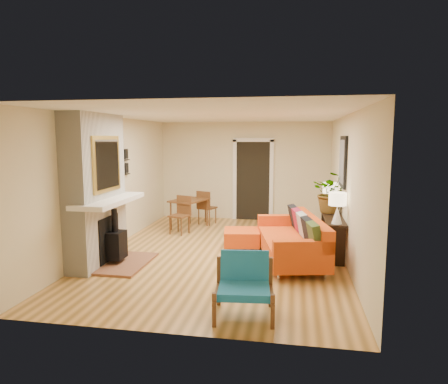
# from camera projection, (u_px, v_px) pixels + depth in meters

# --- Properties ---
(room_shell) EXTENTS (6.50, 6.50, 6.50)m
(room_shell) POSITION_uv_depth(u_px,v_px,m) (265.00, 176.00, 9.96)
(room_shell) COLOR #DA9F54
(room_shell) RESTS_ON ground
(fireplace) EXTENTS (1.09, 1.68, 2.60)m
(fireplace) POSITION_uv_depth(u_px,v_px,m) (98.00, 193.00, 6.87)
(fireplace) COLOR white
(fireplace) RESTS_ON ground
(sofa) EXTENTS (1.37, 2.34, 0.87)m
(sofa) POSITION_uv_depth(u_px,v_px,m) (295.00, 239.00, 7.15)
(sofa) COLOR silver
(sofa) RESTS_ON ground
(ottoman) EXTENTS (0.79, 0.79, 0.35)m
(ottoman) POSITION_uv_depth(u_px,v_px,m) (242.00, 237.00, 8.02)
(ottoman) COLOR silver
(ottoman) RESTS_ON ground
(blue_chair) EXTENTS (0.79, 0.78, 0.76)m
(blue_chair) POSITION_uv_depth(u_px,v_px,m) (244.00, 281.00, 5.00)
(blue_chair) COLOR brown
(blue_chair) RESTS_ON ground
(dining_table) EXTENTS (1.04, 1.63, 0.86)m
(dining_table) POSITION_uv_depth(u_px,v_px,m) (192.00, 205.00, 9.64)
(dining_table) COLOR brown
(dining_table) RESTS_ON ground
(console_table) EXTENTS (0.34, 1.85, 0.72)m
(console_table) POSITION_uv_depth(u_px,v_px,m) (332.00, 223.00, 7.63)
(console_table) COLOR black
(console_table) RESTS_ON ground
(lamp_near) EXTENTS (0.30, 0.30, 0.54)m
(lamp_near) POSITION_uv_depth(u_px,v_px,m) (337.00, 204.00, 6.82)
(lamp_near) COLOR white
(lamp_near) RESTS_ON console_table
(lamp_far) EXTENTS (0.30, 0.30, 0.54)m
(lamp_far) POSITION_uv_depth(u_px,v_px,m) (330.00, 192.00, 8.31)
(lamp_far) COLOR white
(lamp_far) RESTS_ON console_table
(houseplant) EXTENTS (0.74, 0.64, 0.82)m
(houseplant) POSITION_uv_depth(u_px,v_px,m) (332.00, 192.00, 7.80)
(houseplant) COLOR #1E5919
(houseplant) RESTS_ON console_table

